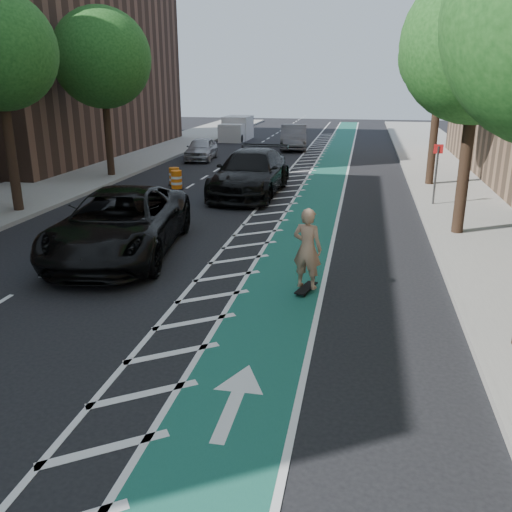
% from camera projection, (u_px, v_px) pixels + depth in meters
% --- Properties ---
extents(ground, '(120.00, 120.00, 0.00)m').
position_uv_depth(ground, '(128.00, 316.00, 11.68)').
color(ground, black).
rests_on(ground, ground).
extents(bike_lane, '(2.00, 90.00, 0.01)m').
position_uv_depth(bike_lane, '(312.00, 214.00, 20.44)').
color(bike_lane, '#164F40').
rests_on(bike_lane, ground).
extents(buffer_strip, '(1.40, 90.00, 0.01)m').
position_uv_depth(buffer_strip, '(273.00, 212.00, 20.72)').
color(buffer_strip, silver).
rests_on(buffer_strip, ground).
extents(sidewalk_right, '(5.00, 90.00, 0.15)m').
position_uv_depth(sidewalk_right, '(494.00, 220.00, 19.23)').
color(sidewalk_right, gray).
rests_on(sidewalk_right, ground).
extents(sidewalk_left, '(5.00, 90.00, 0.15)m').
position_uv_depth(sidewalk_left, '(14.00, 198.00, 22.71)').
color(sidewalk_left, gray).
rests_on(sidewalk_left, ground).
extents(curb_right, '(0.12, 90.00, 0.16)m').
position_uv_depth(curb_right, '(423.00, 217.00, 19.68)').
color(curb_right, gray).
rests_on(curb_right, ground).
extents(curb_left, '(0.12, 90.00, 0.16)m').
position_uv_depth(curb_left, '(68.00, 201.00, 22.26)').
color(curb_left, gray).
rests_on(curb_left, ground).
extents(building_left_far, '(14.00, 22.00, 18.00)m').
position_uv_depth(building_left_far, '(16.00, 10.00, 34.43)').
color(building_left_far, brown).
rests_on(building_left_far, ground).
extents(tree_r_c, '(4.20, 4.20, 7.90)m').
position_uv_depth(tree_r_c, '(478.00, 46.00, 15.88)').
color(tree_r_c, '#382619').
rests_on(tree_r_c, ground).
extents(tree_r_d, '(4.20, 4.20, 7.90)m').
position_uv_depth(tree_r_d, '(443.00, 56.00, 23.33)').
color(tree_r_d, '#382619').
rests_on(tree_r_d, ground).
extents(tree_l_d, '(4.20, 4.20, 7.90)m').
position_uv_depth(tree_l_d, '(103.00, 59.00, 26.22)').
color(tree_l_d, '#382619').
rests_on(tree_l_d, ground).
extents(sign_post, '(0.35, 0.08, 2.47)m').
position_uv_depth(sign_post, '(436.00, 174.00, 21.04)').
color(sign_post, '#4C4C4C').
rests_on(sign_post, ground).
extents(skateboard, '(0.49, 0.93, 0.12)m').
position_uv_depth(skateboard, '(306.00, 288.00, 12.98)').
color(skateboard, black).
rests_on(skateboard, ground).
extents(skateboarder, '(0.81, 0.65, 1.94)m').
position_uv_depth(skateboarder, '(307.00, 249.00, 12.67)').
color(skateboarder, tan).
rests_on(skateboarder, skateboard).
extents(suv_near, '(3.93, 7.00, 1.85)m').
position_uv_depth(suv_near, '(120.00, 223.00, 15.54)').
color(suv_near, black).
rests_on(suv_near, ground).
extents(suv_far, '(2.85, 6.63, 1.90)m').
position_uv_depth(suv_far, '(251.00, 173.00, 23.61)').
color(suv_far, black).
rests_on(suv_far, ground).
extents(car_silver, '(1.99, 4.16, 1.37)m').
position_uv_depth(car_silver, '(201.00, 149.00, 33.68)').
color(car_silver, '#A9A8AE').
rests_on(car_silver, ground).
extents(car_grey, '(2.39, 5.33, 1.70)m').
position_uv_depth(car_grey, '(294.00, 137.00, 38.79)').
color(car_grey, '#5A595E').
rests_on(car_grey, ground).
extents(box_truck, '(2.08, 4.51, 1.87)m').
position_uv_depth(box_truck, '(236.00, 129.00, 44.49)').
color(box_truck, silver).
rests_on(box_truck, ground).
extents(barrel_a, '(0.62, 0.62, 0.84)m').
position_uv_depth(barrel_a, '(150.00, 217.00, 18.35)').
color(barrel_a, orange).
rests_on(barrel_a, ground).
extents(barrel_b, '(0.63, 0.63, 0.86)m').
position_uv_depth(barrel_b, '(177.00, 180.00, 24.87)').
color(barrel_b, orange).
rests_on(barrel_b, ground).
extents(barrel_c, '(0.62, 0.62, 0.84)m').
position_uv_depth(barrel_c, '(174.00, 177.00, 25.80)').
color(barrel_c, '#D9610B').
rests_on(barrel_c, ground).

